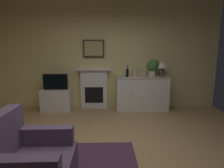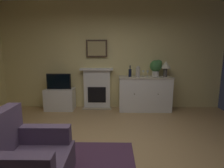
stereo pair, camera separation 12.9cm
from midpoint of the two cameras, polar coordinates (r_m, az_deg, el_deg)
name	(u,v)px [view 1 (the left image)]	position (r m, az deg, el deg)	size (l,w,h in m)	color
ground_plane	(108,164)	(2.85, -2.59, -23.85)	(5.97, 5.20, 0.10)	tan
wall_rear	(108,56)	(4.93, -2.16, 8.75)	(5.97, 0.06, 2.82)	#EAD68C
fireplace_unit	(94,89)	(4.92, -6.37, -1.42)	(0.87, 0.30, 1.10)	white
framed_picture	(94,49)	(4.86, -6.58, 11.02)	(0.55, 0.04, 0.45)	#473323
sideboard_cabinet	(142,93)	(4.82, 8.63, -2.92)	(1.36, 0.49, 0.90)	white
table_lamp	(162,66)	(4.83, 14.81, 5.59)	(0.26, 0.26, 0.40)	#4C4742
wine_bottle	(127,73)	(4.64, 4.02, 3.60)	(0.08, 0.08, 0.29)	black
wine_glass_left	(140,72)	(4.68, 8.09, 3.75)	(0.07, 0.07, 0.16)	silver
wine_glass_center	(145,72)	(4.68, 9.45, 3.72)	(0.07, 0.07, 0.16)	silver
vase_decorative	(135,71)	(4.64, 6.50, 3.96)	(0.11, 0.11, 0.28)	beige
tv_cabinet	(57,100)	(5.00, -17.70, -4.76)	(0.75, 0.42, 0.57)	white
tv_set	(55,82)	(4.88, -18.09, 0.67)	(0.62, 0.07, 0.40)	black
potted_plant_small	(153,66)	(4.81, 12.00, 5.43)	(0.30, 0.30, 0.43)	beige
armchair	(28,162)	(2.31, -26.45, -21.23)	(0.82, 0.79, 0.92)	#604C66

